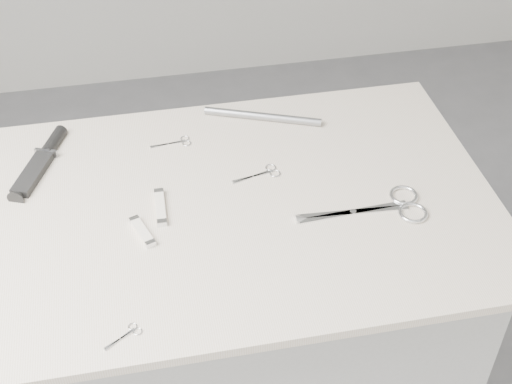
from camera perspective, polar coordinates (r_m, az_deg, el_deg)
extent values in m
cube|color=#B1B1AF|center=(1.77, -0.74, -12.18)|extent=(0.90, 0.60, 0.90)
cube|color=beige|center=(1.42, -0.90, -1.01)|extent=(1.00, 0.70, 0.02)
cube|color=silver|center=(1.40, 7.77, -1.61)|extent=(0.22, 0.04, 0.00)
cylinder|color=silver|center=(1.40, 7.78, -1.58)|extent=(0.01, 0.01, 0.01)
torus|color=silver|center=(1.45, 11.73, -0.26)|extent=(0.06, 0.06, 0.01)
torus|color=silver|center=(1.42, 12.45, -1.64)|extent=(0.06, 0.06, 0.01)
cube|color=silver|center=(1.47, -0.25, 1.24)|extent=(0.09, 0.04, 0.00)
cylinder|color=silver|center=(1.47, -0.25, 1.26)|extent=(0.01, 0.01, 0.00)
torus|color=silver|center=(1.50, 1.17, 1.96)|extent=(0.02, 0.02, 0.00)
torus|color=silver|center=(1.48, 1.54, 1.49)|extent=(0.02, 0.02, 0.00)
cube|color=silver|center=(1.57, -7.04, 3.82)|extent=(0.08, 0.02, 0.00)
cylinder|color=silver|center=(1.57, -7.04, 3.84)|extent=(0.00, 0.00, 0.00)
torus|color=silver|center=(1.58, -5.71, 4.28)|extent=(0.02, 0.02, 0.00)
torus|color=silver|center=(1.57, -5.56, 3.90)|extent=(0.02, 0.02, 0.00)
cube|color=silver|center=(1.20, -10.82, -11.50)|extent=(0.06, 0.04, 0.00)
cylinder|color=silver|center=(1.20, -10.83, -11.47)|extent=(0.00, 0.00, 0.00)
torus|color=silver|center=(1.22, -9.84, -10.56)|extent=(0.02, 0.02, 0.00)
torus|color=silver|center=(1.21, -9.44, -10.96)|extent=(0.02, 0.02, 0.00)
cube|color=black|center=(1.54, -17.41, 1.46)|extent=(0.09, 0.14, 0.02)
cube|color=gray|center=(1.59, -16.43, 3.03)|extent=(0.05, 0.03, 0.02)
cylinder|color=black|center=(1.62, -15.85, 3.92)|extent=(0.06, 0.09, 0.03)
cube|color=white|center=(1.41, -7.66, -1.19)|extent=(0.02, 0.10, 0.01)
cube|color=silver|center=(1.44, -7.78, 0.01)|extent=(0.02, 0.01, 0.01)
cube|color=silver|center=(1.37, -7.53, -2.44)|extent=(0.02, 0.01, 0.01)
cube|color=white|center=(1.36, -9.08, -3.15)|extent=(0.04, 0.09, 0.01)
cube|color=silver|center=(1.39, -9.71, -2.20)|extent=(0.02, 0.02, 0.01)
cube|color=silver|center=(1.34, -8.44, -4.12)|extent=(0.02, 0.02, 0.01)
cylinder|color=gray|center=(1.63, 0.52, 6.07)|extent=(0.26, 0.12, 0.02)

